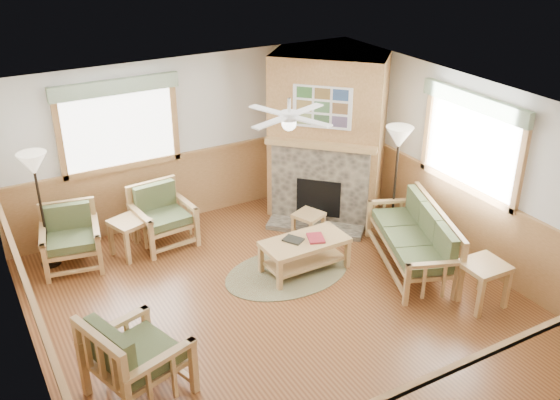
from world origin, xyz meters
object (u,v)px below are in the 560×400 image
armchair_back_right (163,216)px  floor_lamp_right (395,182)px  sofa (412,239)px  armchair_back_left (71,239)px  end_table_sofa (482,284)px  end_table_chairs (131,237)px  floor_lamp_left (42,210)px  coffee_table (305,255)px  armchair_left (137,355)px  footstool (308,224)px

armchair_back_right → floor_lamp_right: (3.24, -1.52, 0.45)m
sofa → armchair_back_right: armchair_back_right is taller
armchair_back_left → end_table_sofa: 5.73m
end_table_chairs → floor_lamp_left: bearing=165.1°
sofa → floor_lamp_left: floor_lamp_left is taller
coffee_table → floor_lamp_left: (-3.17, 1.97, 0.64)m
armchair_left → floor_lamp_right: 4.86m
end_table_chairs → footstool: (2.65, -0.78, -0.11)m
footstool → coffee_table: bearing=-124.8°
footstool → armchair_back_left: bearing=166.2°
armchair_back_left → floor_lamp_right: (4.64, -1.52, 0.46)m
sofa → end_table_chairs: size_ratio=3.39×
armchair_left → footstool: (3.47, 2.14, -0.33)m
end_table_sofa → floor_lamp_left: bearing=141.1°
end_table_chairs → end_table_sofa: end_table_sofa is taller
footstool → floor_lamp_right: bearing=-30.1°
end_table_chairs → floor_lamp_left: 1.32m
coffee_table → floor_lamp_right: 1.90m
end_table_chairs → end_table_sofa: 5.04m
sofa → armchair_back_right: bearing=-108.3°
end_table_chairs → floor_lamp_right: bearing=-20.8°
floor_lamp_left → end_table_sofa: bearing=-38.9°
sofa → footstool: 1.76m
armchair_back_left → coffee_table: size_ratio=0.73×
armchair_back_left → floor_lamp_left: bearing=153.5°
sofa → floor_lamp_left: (-4.56, 2.64, 0.43)m
end_table_chairs → floor_lamp_right: 4.10m
sofa → coffee_table: (-1.39, 0.66, -0.20)m
armchair_left → footstool: 4.09m
armchair_left → coffee_table: bearing=-83.6°
armchair_back_right → coffee_table: (1.48, -1.74, -0.21)m
armchair_left → footstool: bearing=-75.6°
floor_lamp_right → coffee_table: bearing=-172.6°
sofa → floor_lamp_left: size_ratio=1.11×
armchair_left → end_table_chairs: (0.82, 2.92, -0.22)m
end_table_chairs → armchair_back_right: bearing=7.9°
armchair_left → end_table_sofa: 4.48m
armchair_back_left → armchair_back_right: (1.39, -0.00, 0.01)m
floor_lamp_left → floor_lamp_right: floor_lamp_right is taller
armchair_left → floor_lamp_left: (-0.31, 3.22, 0.38)m
armchair_back_right → armchair_back_left: bearing=174.4°
coffee_table → footstool: coffee_table is taller
armchair_back_right → end_table_chairs: armchair_back_right is taller
end_table_sofa → armchair_back_right: bearing=130.4°
armchair_back_right → end_table_sofa: armchair_back_right is taller
end_table_sofa → floor_lamp_right: size_ratio=0.34×
armchair_back_left → footstool: bearing=-2.8°
armchair_back_right → floor_lamp_left: (-1.69, 0.23, 0.42)m
armchair_back_left → armchair_back_right: size_ratio=0.98×
coffee_table → armchair_back_right: bearing=129.5°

